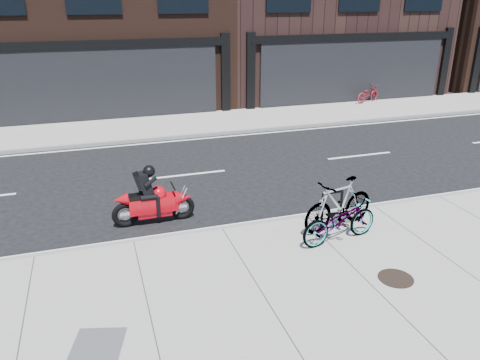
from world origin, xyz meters
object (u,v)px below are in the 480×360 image
object	(u,v)px
bicycle_front	(340,220)
utility_grate	(98,344)
bicycle_rear	(339,204)
motorcycle	(157,199)
manhole_cover	(396,278)
bicycle_far	(368,94)
bike_rack	(332,206)

from	to	relation	value
bicycle_front	utility_grate	xyz separation A→B (m)	(-5.10, -1.80, -0.48)
bicycle_rear	motorcycle	bearing A→B (deg)	-128.75
manhole_cover	bicycle_rear	bearing A→B (deg)	90.61
bicycle_front	bicycle_rear	world-z (taller)	bicycle_rear
motorcycle	manhole_cover	world-z (taller)	motorcycle
motorcycle	bicycle_far	world-z (taller)	motorcycle
bicycle_front	manhole_cover	xyz separation A→B (m)	(0.31, -1.65, -0.48)
utility_grate	bike_rack	bearing A→B (deg)	24.64
bicycle_front	bicycle_far	distance (m)	14.91
bicycle_far	motorcycle	bearing A→B (deg)	106.42
motorcycle	manhole_cover	xyz separation A→B (m)	(3.87, -4.01, -0.46)
bicycle_front	bike_rack	bearing A→B (deg)	-21.78
bicycle_front	bicycle_rear	xyz separation A→B (m)	(0.29, 0.56, 0.10)
bike_rack	utility_grate	xyz separation A→B (m)	(-5.23, -2.40, -0.53)
utility_grate	bicycle_front	bearing A→B (deg)	19.41
bike_rack	bicycle_far	xyz separation A→B (m)	(8.29, 11.70, -0.10)
manhole_cover	utility_grate	distance (m)	5.41
bike_rack	bicycle_far	world-z (taller)	bike_rack
bike_rack	bicycle_front	distance (m)	0.62
motorcycle	bicycle_front	bearing A→B (deg)	-34.18
bicycle_rear	utility_grate	distance (m)	5.91
bicycle_front	motorcycle	world-z (taller)	motorcycle
bike_rack	motorcycle	xyz separation A→B (m)	(-3.69, 1.76, -0.06)
bicycle_rear	motorcycle	world-z (taller)	motorcycle
bicycle_front	bicycle_far	world-z (taller)	bicycle_front
bicycle_front	bicycle_rear	size ratio (longest dim) A/B	0.95
bicycle_front	manhole_cover	world-z (taller)	bicycle_front
bicycle_far	utility_grate	size ratio (longest dim) A/B	2.19
motorcycle	bicycle_far	distance (m)	15.57
bicycle_rear	bicycle_far	size ratio (longest dim) A/B	1.20
motorcycle	bicycle_far	size ratio (longest dim) A/B	1.20
bike_rack	bicycle_far	distance (m)	14.34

